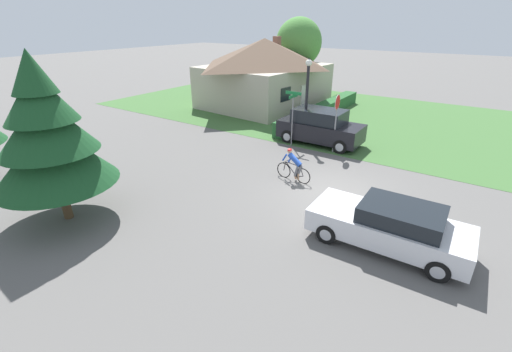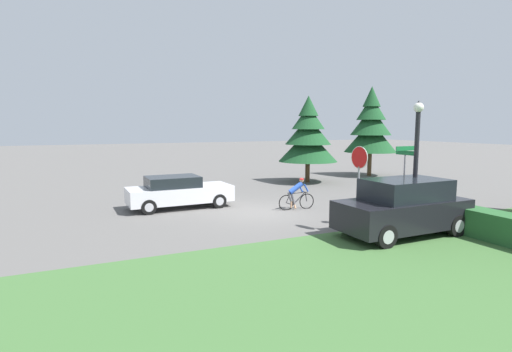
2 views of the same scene
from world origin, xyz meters
TOP-DOWN VIEW (x-y plane):
  - ground_plane at (0.00, 0.00)m, footprint 140.00×140.00m
  - sedan_left_lane at (-2.41, -2.85)m, footprint 1.94×4.55m
  - cyclist at (0.11, 1.72)m, footprint 0.44×1.67m
  - parked_suv_right at (5.14, 2.83)m, footprint 2.04×4.47m
  - stop_sign at (4.27, 1.66)m, footprint 0.76×0.08m
  - street_lamp at (4.86, 3.60)m, footprint 0.34×0.34m
  - street_name_sign at (4.02, 3.96)m, footprint 0.90×0.90m
  - conifer_tall_near at (-6.91, 6.71)m, footprint 3.75×3.75m
  - conifer_tall_far at (-7.90, 12.64)m, footprint 3.72×3.72m

SIDE VIEW (x-z plane):
  - ground_plane at x=0.00m, z-range 0.00..0.00m
  - cyclist at x=0.11m, z-range -0.03..1.37m
  - sedan_left_lane at x=-2.41m, z-range 0.00..1.43m
  - parked_suv_right at x=5.14m, z-range -0.02..1.86m
  - street_name_sign at x=4.02m, z-range 0.54..3.43m
  - stop_sign at x=4.27m, z-range 0.63..3.58m
  - street_lamp at x=4.86m, z-range 0.48..4.96m
  - conifer_tall_near at x=-6.91m, z-range 0.20..5.73m
  - conifer_tall_far at x=-7.90m, z-range 0.33..6.76m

